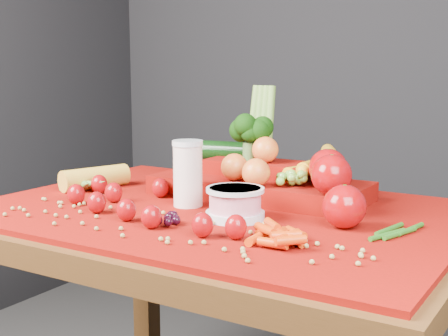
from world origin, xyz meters
The scene contains 12 objects.
table centered at (0.00, 0.00, 0.66)m, with size 1.10×0.80×0.75m.
red_cloth centered at (0.00, 0.00, 0.76)m, with size 1.05×0.75×0.01m, color #780704.
milk_glass centered at (-0.07, -0.02, 0.84)m, with size 0.07×0.07×0.15m.
yogurt_bowl centered at (0.08, -0.07, 0.80)m, with size 0.12×0.12×0.07m.
strawberry_scatter centered at (-0.12, -0.14, 0.79)m, with size 0.54×0.28×0.05m.
dark_grape_cluster centered at (-0.01, -0.18, 0.78)m, with size 0.06×0.05×0.03m, color black, non-canonical shape.
soybean_scatter centered at (0.00, -0.20, 0.77)m, with size 0.84×0.24×0.01m, color olive, non-canonical shape.
corn_ear centered at (-0.38, -0.01, 0.78)m, with size 0.23×0.26×0.06m.
potato centered at (-0.19, 0.21, 0.79)m, with size 0.09×0.07×0.06m, color brown.
baby_carrot_pile centered at (0.24, -0.17, 0.78)m, with size 0.17×0.17×0.03m, color red, non-canonical shape.
green_bean_pile centered at (0.40, -0.01, 0.77)m, with size 0.14×0.12×0.01m, color #205814, non-canonical shape.
produce_mound centered at (0.05, 0.15, 0.82)m, with size 0.60×0.37×0.27m.
Camera 1 is at (0.72, -1.16, 1.08)m, focal length 50.00 mm.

